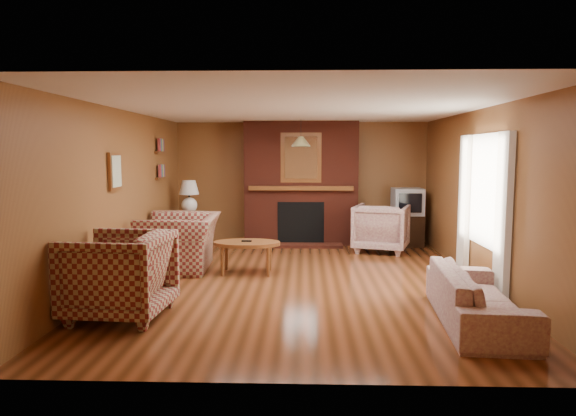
{
  "coord_description": "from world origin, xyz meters",
  "views": [
    {
      "loc": [
        0.07,
        -7.09,
        1.8
      ],
      "look_at": [
        -0.18,
        0.6,
        0.97
      ],
      "focal_mm": 32.0,
      "sensor_mm": 36.0,
      "label": 1
    }
  ],
  "objects_px": {
    "tv_stand": "(407,230)",
    "crt_tv": "(407,202)",
    "table_lamp": "(189,195)",
    "plaid_loveseat": "(180,242)",
    "coffee_table": "(247,245)",
    "side_table": "(190,230)",
    "floral_sofa": "(477,297)",
    "floral_armchair": "(381,228)",
    "fireplace": "(301,184)",
    "plaid_armchair": "(119,275)"
  },
  "relations": [
    {
      "from": "coffee_table",
      "to": "table_lamp",
      "type": "height_order",
      "value": "table_lamp"
    },
    {
      "from": "plaid_loveseat",
      "to": "side_table",
      "type": "xyz_separation_m",
      "value": [
        -0.25,
        1.79,
        -0.09
      ]
    },
    {
      "from": "floral_armchair",
      "to": "crt_tv",
      "type": "xyz_separation_m",
      "value": [
        0.57,
        0.58,
        0.43
      ]
    },
    {
      "from": "fireplace",
      "to": "coffee_table",
      "type": "relative_size",
      "value": 2.4
    },
    {
      "from": "floral_sofa",
      "to": "tv_stand",
      "type": "relative_size",
      "value": 3.23
    },
    {
      "from": "plaid_armchair",
      "to": "tv_stand",
      "type": "distance_m",
      "value": 6.01
    },
    {
      "from": "plaid_armchair",
      "to": "floral_armchair",
      "type": "height_order",
      "value": "plaid_armchair"
    },
    {
      "from": "plaid_armchair",
      "to": "tv_stand",
      "type": "relative_size",
      "value": 1.73
    },
    {
      "from": "coffee_table",
      "to": "tv_stand",
      "type": "relative_size",
      "value": 1.66
    },
    {
      "from": "plaid_loveseat",
      "to": "coffee_table",
      "type": "bearing_deg",
      "value": 74.44
    },
    {
      "from": "floral_sofa",
      "to": "tv_stand",
      "type": "bearing_deg",
      "value": 2.83
    },
    {
      "from": "floral_armchair",
      "to": "table_lamp",
      "type": "distance_m",
      "value": 3.63
    },
    {
      "from": "side_table",
      "to": "table_lamp",
      "type": "distance_m",
      "value": 0.67
    },
    {
      "from": "coffee_table",
      "to": "crt_tv",
      "type": "height_order",
      "value": "crt_tv"
    },
    {
      "from": "floral_sofa",
      "to": "tv_stand",
      "type": "height_order",
      "value": "tv_stand"
    },
    {
      "from": "fireplace",
      "to": "table_lamp",
      "type": "relative_size",
      "value": 3.9
    },
    {
      "from": "tv_stand",
      "to": "floral_sofa",
      "type": "bearing_deg",
      "value": -97.59
    },
    {
      "from": "fireplace",
      "to": "coffee_table",
      "type": "bearing_deg",
      "value": -107.14
    },
    {
      "from": "table_lamp",
      "to": "crt_tv",
      "type": "bearing_deg",
      "value": 4.74
    },
    {
      "from": "plaid_loveseat",
      "to": "side_table",
      "type": "relative_size",
      "value": 1.96
    },
    {
      "from": "fireplace",
      "to": "table_lamp",
      "type": "xyz_separation_m",
      "value": [
        -2.1,
        -0.53,
        -0.18
      ]
    },
    {
      "from": "plaid_armchair",
      "to": "tv_stand",
      "type": "xyz_separation_m",
      "value": [
        4.0,
        4.48,
        -0.17
      ]
    },
    {
      "from": "tv_stand",
      "to": "crt_tv",
      "type": "relative_size",
      "value": 1.07
    },
    {
      "from": "crt_tv",
      "to": "fireplace",
      "type": "bearing_deg",
      "value": 174.7
    },
    {
      "from": "floral_sofa",
      "to": "tv_stand",
      "type": "distance_m",
      "value": 4.54
    },
    {
      "from": "plaid_loveseat",
      "to": "plaid_armchair",
      "type": "distance_m",
      "value": 2.35
    },
    {
      "from": "fireplace",
      "to": "tv_stand",
      "type": "height_order",
      "value": "fireplace"
    },
    {
      "from": "fireplace",
      "to": "coffee_table",
      "type": "distance_m",
      "value": 2.79
    },
    {
      "from": "plaid_armchair",
      "to": "floral_sofa",
      "type": "relative_size",
      "value": 0.53
    },
    {
      "from": "coffee_table",
      "to": "tv_stand",
      "type": "height_order",
      "value": "tv_stand"
    },
    {
      "from": "plaid_loveseat",
      "to": "floral_armchair",
      "type": "height_order",
      "value": "floral_armchair"
    },
    {
      "from": "coffee_table",
      "to": "crt_tv",
      "type": "bearing_deg",
      "value": 39.87
    },
    {
      "from": "floral_sofa",
      "to": "coffee_table",
      "type": "distance_m",
      "value": 3.45
    },
    {
      "from": "side_table",
      "to": "plaid_armchair",
      "type": "bearing_deg",
      "value": -87.92
    },
    {
      "from": "side_table",
      "to": "table_lamp",
      "type": "height_order",
      "value": "table_lamp"
    },
    {
      "from": "floral_armchair",
      "to": "coffee_table",
      "type": "height_order",
      "value": "floral_armchair"
    },
    {
      "from": "floral_armchair",
      "to": "side_table",
      "type": "relative_size",
      "value": 1.44
    },
    {
      "from": "floral_sofa",
      "to": "tv_stand",
      "type": "xyz_separation_m",
      "value": [
        0.15,
        4.54,
        0.02
      ]
    },
    {
      "from": "side_table",
      "to": "floral_sofa",
      "type": "bearing_deg",
      "value": -46.33
    },
    {
      "from": "floral_sofa",
      "to": "side_table",
      "type": "relative_size",
      "value": 2.94
    },
    {
      "from": "plaid_loveseat",
      "to": "table_lamp",
      "type": "height_order",
      "value": "table_lamp"
    },
    {
      "from": "plaid_loveseat",
      "to": "crt_tv",
      "type": "distance_m",
      "value": 4.47
    },
    {
      "from": "floral_armchair",
      "to": "floral_sofa",
      "type": "bearing_deg",
      "value": 114.21
    },
    {
      "from": "floral_armchair",
      "to": "coffee_table",
      "type": "relative_size",
      "value": 0.95
    },
    {
      "from": "tv_stand",
      "to": "crt_tv",
      "type": "distance_m",
      "value": 0.56
    },
    {
      "from": "plaid_armchair",
      "to": "table_lamp",
      "type": "bearing_deg",
      "value": -174.06
    },
    {
      "from": "plaid_armchair",
      "to": "floral_sofa",
      "type": "bearing_deg",
      "value": 93.03
    },
    {
      "from": "fireplace",
      "to": "table_lamp",
      "type": "height_order",
      "value": "fireplace"
    },
    {
      "from": "crt_tv",
      "to": "tv_stand",
      "type": "bearing_deg",
      "value": 90.0
    },
    {
      "from": "floral_sofa",
      "to": "plaid_armchair",
      "type": "bearing_deg",
      "value": 93.89
    }
  ]
}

